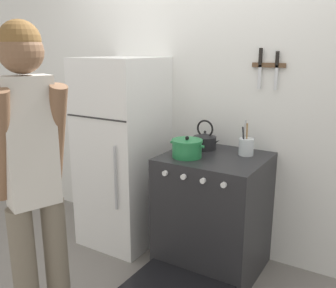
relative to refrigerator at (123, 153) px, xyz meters
name	(u,v)px	position (x,y,z in m)	size (l,w,h in m)	color
ground_plane	(197,238)	(0.55, 0.31, -0.78)	(14.00, 14.00, 0.00)	slate
wall_back	(201,94)	(0.55, 0.34, 0.49)	(10.00, 0.06, 2.55)	silver
refrigerator	(123,153)	(0.00, 0.00, 0.00)	(0.60, 0.65, 1.57)	white
stove_range	(211,215)	(0.85, -0.05, -0.34)	(0.71, 1.36, 0.89)	#232326
dutch_oven_pot	(187,148)	(0.69, -0.15, 0.17)	(0.26, 0.22, 0.15)	#237A42
tea_kettle	(205,141)	(0.71, 0.12, 0.17)	(0.22, 0.17, 0.23)	black
utensil_jar	(246,146)	(1.03, 0.12, 0.17)	(0.11, 0.11, 0.26)	silver
person	(33,178)	(0.40, -1.23, 0.22)	(0.37, 0.42, 1.77)	#6B6051
wall_knife_strip	(268,64)	(1.10, 0.30, 0.74)	(0.24, 0.03, 0.29)	brown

